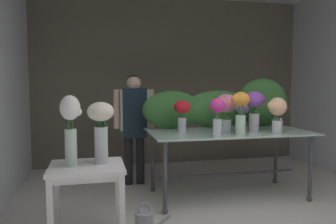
% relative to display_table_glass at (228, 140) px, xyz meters
% --- Properties ---
extents(ground_plane, '(8.46, 8.46, 0.00)m').
position_rel_display_table_glass_xyz_m(ground_plane, '(-0.29, 0.09, -0.73)').
color(ground_plane, beige).
extents(wall_back, '(4.96, 0.12, 2.98)m').
position_rel_display_table_glass_xyz_m(wall_back, '(-0.29, 2.01, 0.76)').
color(wall_back, '#706656').
rests_on(wall_back, ground).
extents(display_table_glass, '(2.03, 0.99, 0.85)m').
position_rel_display_table_glass_xyz_m(display_table_glass, '(0.00, 0.00, 0.00)').
color(display_table_glass, silver).
rests_on(display_table_glass, ground).
extents(side_table_white, '(0.66, 0.59, 0.72)m').
position_rel_display_table_glass_xyz_m(side_table_white, '(-1.74, -0.90, -0.12)').
color(side_table_white, white).
rests_on(side_table_white, ground).
extents(florist, '(0.58, 0.24, 1.57)m').
position_rel_display_table_glass_xyz_m(florist, '(-1.11, 0.79, 0.23)').
color(florist, '#232328').
rests_on(florist, ground).
extents(foliage_backdrop, '(2.09, 0.32, 0.67)m').
position_rel_display_table_glass_xyz_m(foliage_backdrop, '(0.15, 0.38, 0.41)').
color(foliage_backdrop, '#387033').
rests_on(foliage_backdrop, display_table_glass).
extents(vase_rosy_hydrangea, '(0.27, 0.27, 0.47)m').
position_rel_display_table_glass_xyz_m(vase_rosy_hydrangea, '(-0.07, -0.07, 0.42)').
color(vase_rosy_hydrangea, silver).
rests_on(vase_rosy_hydrangea, display_table_glass).
extents(vase_magenta_dahlias, '(0.18, 0.17, 0.44)m').
position_rel_display_table_glass_xyz_m(vase_magenta_dahlias, '(-0.31, -0.41, 0.38)').
color(vase_magenta_dahlias, silver).
rests_on(vase_magenta_dahlias, display_table_glass).
extents(vase_violet_lilies, '(0.26, 0.24, 0.50)m').
position_rel_display_table_glass_xyz_m(vase_violet_lilies, '(0.31, -0.09, 0.44)').
color(vase_violet_lilies, silver).
rests_on(vase_violet_lilies, display_table_glass).
extents(vase_fuchsia_anemones, '(0.21, 0.19, 0.41)m').
position_rel_display_table_glass_xyz_m(vase_fuchsia_anemones, '(0.65, -0.06, 0.36)').
color(vase_fuchsia_anemones, silver).
rests_on(vase_fuchsia_anemones, display_table_glass).
extents(vase_sunset_roses, '(0.23, 0.21, 0.51)m').
position_rel_display_table_glass_xyz_m(vase_sunset_roses, '(0.00, -0.32, 0.43)').
color(vase_sunset_roses, silver).
rests_on(vase_sunset_roses, display_table_glass).
extents(vase_crimson_tulips, '(0.21, 0.21, 0.40)m').
position_rel_display_table_glass_xyz_m(vase_crimson_tulips, '(-0.61, 0.02, 0.37)').
color(vase_crimson_tulips, silver).
rests_on(vase_crimson_tulips, display_table_glass).
extents(vase_lilac_ranunculus, '(0.18, 0.18, 0.34)m').
position_rel_display_table_glass_xyz_m(vase_lilac_ranunculus, '(0.28, 0.20, 0.33)').
color(vase_lilac_ranunculus, silver).
rests_on(vase_lilac_ranunculus, display_table_glass).
extents(vase_peach_stock, '(0.25, 0.21, 0.44)m').
position_rel_display_table_glass_xyz_m(vase_peach_stock, '(0.49, -0.31, 0.38)').
color(vase_peach_stock, silver).
rests_on(vase_peach_stock, display_table_glass).
extents(vase_white_roses_tall, '(0.19, 0.18, 0.63)m').
position_rel_display_table_glass_xyz_m(vase_white_roses_tall, '(-1.87, -0.90, 0.35)').
color(vase_white_roses_tall, silver).
rests_on(vase_white_roses_tall, side_table_white).
extents(vase_cream_lisianthus_tall, '(0.24, 0.24, 0.57)m').
position_rel_display_table_glass_xyz_m(vase_cream_lisianthus_tall, '(-1.61, -0.84, 0.33)').
color(vase_cream_lisianthus_tall, silver).
rests_on(vase_cream_lisianthus_tall, side_table_white).
extents(watering_can, '(0.35, 0.18, 0.34)m').
position_rel_display_table_glass_xyz_m(watering_can, '(-1.22, -0.90, -0.61)').
color(watering_can, '#999EA3').
rests_on(watering_can, ground).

